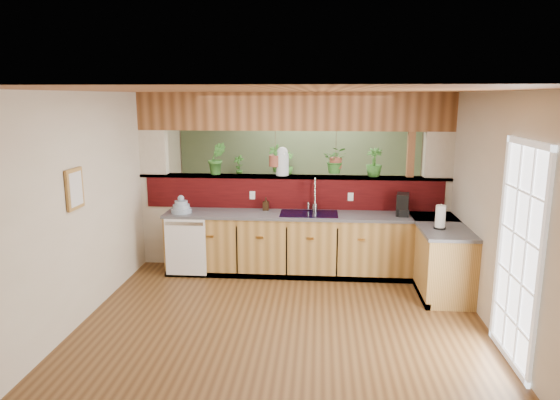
# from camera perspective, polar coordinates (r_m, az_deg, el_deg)

# --- Properties ---
(ground) EXTENTS (4.60, 7.00, 0.01)m
(ground) POSITION_cam_1_polar(r_m,az_deg,el_deg) (6.49, 0.78, -11.30)
(ground) COLOR brown
(ground) RESTS_ON ground
(ceiling) EXTENTS (4.60, 7.00, 0.01)m
(ceiling) POSITION_cam_1_polar(r_m,az_deg,el_deg) (5.97, 0.85, 12.33)
(ceiling) COLOR brown
(ceiling) RESTS_ON ground
(wall_back) EXTENTS (4.60, 0.02, 2.60)m
(wall_back) POSITION_cam_1_polar(r_m,az_deg,el_deg) (9.54, 2.21, 4.30)
(wall_back) COLOR beige
(wall_back) RESTS_ON ground
(wall_front) EXTENTS (4.60, 0.02, 2.60)m
(wall_front) POSITION_cam_1_polar(r_m,az_deg,el_deg) (2.78, -4.13, -14.83)
(wall_front) COLOR beige
(wall_front) RESTS_ON ground
(wall_left) EXTENTS (0.02, 7.00, 2.60)m
(wall_left) POSITION_cam_1_polar(r_m,az_deg,el_deg) (6.65, -19.37, 0.34)
(wall_left) COLOR beige
(wall_left) RESTS_ON ground
(wall_right) EXTENTS (0.02, 7.00, 2.60)m
(wall_right) POSITION_cam_1_polar(r_m,az_deg,el_deg) (6.38, 21.91, -0.32)
(wall_right) COLOR beige
(wall_right) RESTS_ON ground
(pass_through_partition) EXTENTS (4.60, 0.21, 2.60)m
(pass_through_partition) POSITION_cam_1_polar(r_m,az_deg,el_deg) (7.44, 1.72, 1.30)
(pass_through_partition) COLOR beige
(pass_through_partition) RESTS_ON ground
(pass_through_ledge) EXTENTS (4.60, 0.21, 0.04)m
(pass_through_ledge) POSITION_cam_1_polar(r_m,az_deg,el_deg) (7.41, 1.50, 2.67)
(pass_through_ledge) COLOR brown
(pass_through_ledge) RESTS_ON ground
(header_beam) EXTENTS (4.60, 0.15, 0.55)m
(header_beam) POSITION_cam_1_polar(r_m,az_deg,el_deg) (7.32, 1.55, 10.08)
(header_beam) COLOR brown
(header_beam) RESTS_ON ground
(sage_backwall) EXTENTS (4.55, 0.02, 2.55)m
(sage_backwall) POSITION_cam_1_polar(r_m,az_deg,el_deg) (9.52, 2.20, 4.28)
(sage_backwall) COLOR #566947
(sage_backwall) RESTS_ON ground
(countertop) EXTENTS (4.14, 1.52, 0.90)m
(countertop) POSITION_cam_1_polar(r_m,az_deg,el_deg) (7.15, 7.99, -5.36)
(countertop) COLOR olive
(countertop) RESTS_ON ground
(dishwasher) EXTENTS (0.58, 0.03, 0.82)m
(dishwasher) POSITION_cam_1_polar(r_m,az_deg,el_deg) (7.19, -10.76, -5.31)
(dishwasher) COLOR white
(dishwasher) RESTS_ON ground
(navy_sink) EXTENTS (0.82, 0.50, 0.18)m
(navy_sink) POSITION_cam_1_polar(r_m,az_deg,el_deg) (7.14, 3.32, -2.19)
(navy_sink) COLOR black
(navy_sink) RESTS_ON countertop
(french_door) EXTENTS (0.06, 1.02, 2.16)m
(french_door) POSITION_cam_1_polar(r_m,az_deg,el_deg) (5.24, 25.53, -5.97)
(french_door) COLOR white
(french_door) RESTS_ON ground
(framed_print) EXTENTS (0.04, 0.35, 0.45)m
(framed_print) POSITION_cam_1_polar(r_m,az_deg,el_deg) (5.89, -22.40, 1.17)
(framed_print) COLOR olive
(framed_print) RESTS_ON wall_left
(faucet) EXTENTS (0.22, 0.22, 0.50)m
(faucet) POSITION_cam_1_polar(r_m,az_deg,el_deg) (7.22, 3.98, 0.78)
(faucet) COLOR #B7B7B2
(faucet) RESTS_ON countertop
(dish_stack) EXTENTS (0.29, 0.29, 0.26)m
(dish_stack) POSITION_cam_1_polar(r_m,az_deg,el_deg) (7.29, -11.22, -0.82)
(dish_stack) COLOR #8799AF
(dish_stack) RESTS_ON countertop
(soap_dispenser) EXTENTS (0.09, 0.09, 0.19)m
(soap_dispenser) POSITION_cam_1_polar(r_m,az_deg,el_deg) (7.31, -1.62, -0.44)
(soap_dispenser) COLOR #332212
(soap_dispenser) RESTS_ON countertop
(coffee_maker) EXTENTS (0.16, 0.28, 0.31)m
(coffee_maker) POSITION_cam_1_polar(r_m,az_deg,el_deg) (7.20, 13.84, -0.61)
(coffee_maker) COLOR black
(coffee_maker) RESTS_ON countertop
(paper_towel) EXTENTS (0.15, 0.15, 0.32)m
(paper_towel) POSITION_cam_1_polar(r_m,az_deg,el_deg) (6.60, 17.85, -1.90)
(paper_towel) COLOR black
(paper_towel) RESTS_ON countertop
(glass_jar) EXTENTS (0.19, 0.19, 0.42)m
(glass_jar) POSITION_cam_1_polar(r_m,az_deg,el_deg) (7.39, 0.27, 4.46)
(glass_jar) COLOR silver
(glass_jar) RESTS_ON pass_through_ledge
(ledge_plant_left) EXTENTS (0.31, 0.28, 0.48)m
(ledge_plant_left) POSITION_cam_1_polar(r_m,az_deg,el_deg) (7.52, -7.22, 4.73)
(ledge_plant_left) COLOR #2E6824
(ledge_plant_left) RESTS_ON pass_through_ledge
(ledge_plant_right) EXTENTS (0.27, 0.27, 0.42)m
(ledge_plant_right) POSITION_cam_1_polar(r_m,az_deg,el_deg) (7.41, 10.70, 4.25)
(ledge_plant_right) COLOR #2E6824
(ledge_plant_right) RESTS_ON pass_through_ledge
(hanging_plant_a) EXTENTS (0.25, 0.21, 0.53)m
(hanging_plant_a) POSITION_cam_1_polar(r_m,az_deg,el_deg) (7.37, -0.53, 5.79)
(hanging_plant_a) COLOR brown
(hanging_plant_a) RESTS_ON header_beam
(hanging_plant_b) EXTENTS (0.38, 0.34, 0.54)m
(hanging_plant_b) POSITION_cam_1_polar(r_m,az_deg,el_deg) (7.35, 6.41, 5.85)
(hanging_plant_b) COLOR brown
(hanging_plant_b) RESTS_ON header_beam
(shelving_console) EXTENTS (1.71, 0.58, 1.12)m
(shelving_console) POSITION_cam_1_polar(r_m,az_deg,el_deg) (9.48, -1.22, -0.66)
(shelving_console) COLOR black
(shelving_console) RESTS_ON ground
(shelf_plant_a) EXTENTS (0.25, 0.22, 0.40)m
(shelf_plant_a) POSITION_cam_1_polar(r_m,az_deg,el_deg) (9.42, -4.73, 3.92)
(shelf_plant_a) COLOR #2E6824
(shelf_plant_a) RESTS_ON shelving_console
(shelf_plant_b) EXTENTS (0.30, 0.30, 0.46)m
(shelf_plant_b) POSITION_cam_1_polar(r_m,az_deg,el_deg) (9.31, 0.73, 4.06)
(shelf_plant_b) COLOR #2E6824
(shelf_plant_b) RESTS_ON shelving_console
(floor_plant) EXTENTS (0.77, 0.71, 0.71)m
(floor_plant) POSITION_cam_1_polar(r_m,az_deg,el_deg) (8.64, 7.17, -2.95)
(floor_plant) COLOR #2E6824
(floor_plant) RESTS_ON ground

